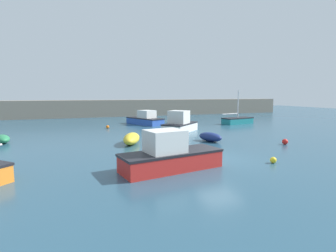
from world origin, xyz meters
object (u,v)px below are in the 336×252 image
mooring_buoy_yellow (273,160)px  mooring_buoy_orange (108,127)px  fishing_dinghy_green (2,139)px  cabin_cruiser_white (145,119)px  rowboat_blue_near (132,139)px  motorboat_with_cabin (170,155)px  mooring_buoy_red (285,142)px  motorboat_grey_hull (180,124)px  sailboat_short_mast (237,120)px  dinghy_near_pier (210,137)px

mooring_buoy_yellow → mooring_buoy_orange: bearing=110.8°
fishing_dinghy_green → cabin_cruiser_white: size_ratio=0.43×
cabin_cruiser_white → rowboat_blue_near: 13.69m
fishing_dinghy_green → mooring_buoy_orange: size_ratio=6.77×
motorboat_with_cabin → mooring_buoy_red: 11.54m
motorboat_grey_hull → mooring_buoy_red: size_ratio=10.87×
sailboat_short_mast → motorboat_with_cabin: bearing=-144.5°
rowboat_blue_near → fishing_dinghy_green: bearing=-91.1°
cabin_cruiser_white → motorboat_with_cabin: size_ratio=1.02×
fishing_dinghy_green → cabin_cruiser_white: (14.42, 8.92, 0.35)m
motorboat_grey_hull → rowboat_blue_near: (-6.24, -5.07, -0.38)m
dinghy_near_pier → mooring_buoy_orange: bearing=10.9°
motorboat_grey_hull → mooring_buoy_yellow: motorboat_grey_hull is taller
motorboat_grey_hull → motorboat_with_cabin: 14.11m
motorboat_grey_hull → dinghy_near_pier: 6.18m
motorboat_with_cabin → mooring_buoy_yellow: size_ratio=15.75×
motorboat_grey_hull → dinghy_near_pier: bearing=-129.9°
cabin_cruiser_white → sailboat_short_mast: (11.86, -3.51, -0.23)m
cabin_cruiser_white → rowboat_blue_near: cabin_cruiser_white is taller
cabin_cruiser_white → mooring_buoy_red: size_ratio=13.03×
fishing_dinghy_green → mooring_buoy_red: bearing=-129.6°
rowboat_blue_near → mooring_buoy_yellow: bearing=58.1°
rowboat_blue_near → motorboat_with_cabin: motorboat_with_cabin is taller
motorboat_grey_hull → cabin_cruiser_white: motorboat_grey_hull is taller
fishing_dinghy_green → sailboat_short_mast: 26.83m
fishing_dinghy_green → dinghy_near_pier: dinghy_near_pier is taller
fishing_dinghy_green → sailboat_short_mast: (26.28, 5.41, 0.12)m
rowboat_blue_near → mooring_buoy_yellow: (6.51, -8.57, -0.26)m
dinghy_near_pier → sailboat_short_mast: (9.90, 10.49, 0.07)m
mooring_buoy_red → motorboat_grey_hull: bearing=118.8°
mooring_buoy_yellow → cabin_cruiser_white: bearing=95.2°
motorboat_with_cabin → mooring_buoy_red: bearing=7.0°
rowboat_blue_near → mooring_buoy_yellow: rowboat_blue_near is taller
mooring_buoy_yellow → rowboat_blue_near: bearing=127.2°
motorboat_with_cabin → mooring_buoy_orange: bearing=82.9°
cabin_cruiser_white → mooring_buoy_red: cabin_cruiser_white is taller
sailboat_short_mast → dinghy_near_pier: bearing=-144.9°
fishing_dinghy_green → mooring_buoy_red: (21.28, -8.32, -0.11)m
motorboat_with_cabin → mooring_buoy_orange: (-1.08, 18.14, -0.58)m
mooring_buoy_orange → mooring_buoy_red: mooring_buoy_red is taller
dinghy_near_pier → mooring_buoy_orange: 13.51m
motorboat_grey_hull → sailboat_short_mast: 11.06m
fishing_dinghy_green → dinghy_near_pier: 17.15m
dinghy_near_pier → mooring_buoy_yellow: size_ratio=6.91×
cabin_cruiser_white → rowboat_blue_near: size_ratio=1.72×
dinghy_near_pier → cabin_cruiser_white: size_ratio=0.43×
motorboat_grey_hull → sailboat_short_mast: bearing=-19.3°
mooring_buoy_yellow → motorboat_grey_hull: bearing=91.1°
motorboat_grey_hull → dinghy_near_pier: motorboat_grey_hull is taller
dinghy_near_pier → sailboat_short_mast: 14.42m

